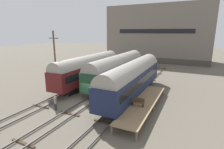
# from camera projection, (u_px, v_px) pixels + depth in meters

# --- Properties ---
(ground_plane) EXTENTS (200.00, 200.00, 0.00)m
(ground_plane) POSITION_uv_depth(u_px,v_px,m) (85.00, 104.00, 22.41)
(ground_plane) COLOR #60594C
(track_left) EXTENTS (2.60, 60.00, 0.26)m
(track_left) POSITION_uv_depth(u_px,v_px,m) (58.00, 98.00, 24.30)
(track_left) COLOR #4C4742
(track_left) RESTS_ON ground
(track_middle) EXTENTS (2.60, 60.00, 0.26)m
(track_middle) POSITION_uv_depth(u_px,v_px,m) (85.00, 103.00, 22.38)
(track_middle) COLOR #4C4742
(track_middle) RESTS_ON ground
(track_right) EXTENTS (2.60, 60.00, 0.26)m
(track_right) POSITION_uv_depth(u_px,v_px,m) (117.00, 110.00, 20.46)
(track_right) COLOR #4C4742
(track_right) RESTS_ON ground
(train_car_green) EXTENTS (3.03, 18.81, 5.18)m
(train_car_green) POSITION_uv_depth(u_px,v_px,m) (118.00, 68.00, 30.81)
(train_car_green) COLOR black
(train_car_green) RESTS_ON ground
(train_car_maroon) EXTENTS (2.97, 17.54, 5.13)m
(train_car_maroon) POSITION_uv_depth(u_px,v_px,m) (89.00, 68.00, 30.82)
(train_car_maroon) COLOR black
(train_car_maroon) RESTS_ON ground
(train_car_navy) EXTENTS (3.08, 18.09, 5.17)m
(train_car_navy) POSITION_uv_depth(u_px,v_px,m) (133.00, 77.00, 24.57)
(train_car_navy) COLOR black
(train_car_navy) RESTS_ON ground
(station_platform) EXTENTS (2.64, 13.05, 0.97)m
(station_platform) POSITION_uv_depth(u_px,v_px,m) (144.00, 102.00, 20.78)
(station_platform) COLOR #8C704C
(station_platform) RESTS_ON ground
(bench) EXTENTS (1.40, 0.40, 0.91)m
(bench) POSITION_uv_depth(u_px,v_px,m) (138.00, 102.00, 19.58)
(bench) COLOR brown
(bench) RESTS_ON station_platform
(person_worker) EXTENTS (0.32, 0.32, 1.76)m
(person_worker) POSITION_uv_depth(u_px,v_px,m) (55.00, 102.00, 20.59)
(person_worker) COLOR #282833
(person_worker) RESTS_ON ground
(utility_pole) EXTENTS (1.80, 0.24, 9.26)m
(utility_pole) POSITION_uv_depth(u_px,v_px,m) (55.00, 60.00, 27.09)
(utility_pole) COLOR #473828
(utility_pole) RESTS_ON ground
(warehouse_building) EXTENTS (30.65, 11.63, 16.85)m
(warehouse_building) POSITION_uv_depth(u_px,v_px,m) (158.00, 34.00, 55.21)
(warehouse_building) COLOR #46403A
(warehouse_building) RESTS_ON ground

